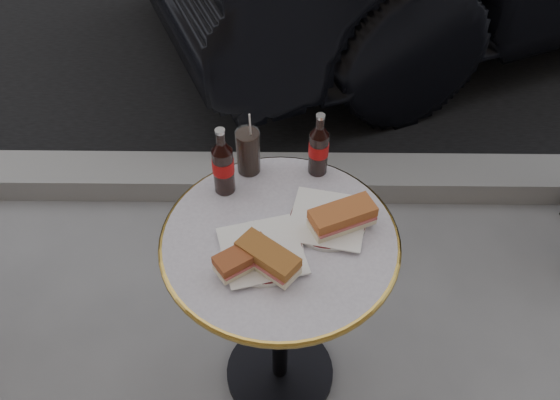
{
  "coord_description": "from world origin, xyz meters",
  "views": [
    {
      "loc": [
        0.01,
        -1.02,
        1.96
      ],
      "look_at": [
        0.0,
        0.05,
        0.82
      ],
      "focal_mm": 40.0,
      "sensor_mm": 36.0,
      "label": 1
    }
  ],
  "objects_px": {
    "plate_right": "(328,220)",
    "plate_left": "(262,252)",
    "bistro_table": "(280,316)",
    "cola_bottle_left": "(223,161)",
    "cola_bottle_right": "(319,144)",
    "cola_glass": "(248,151)"
  },
  "relations": [
    {
      "from": "plate_left",
      "to": "bistro_table",
      "type": "bearing_deg",
      "value": 50.4
    },
    {
      "from": "bistro_table",
      "to": "cola_bottle_right",
      "type": "height_order",
      "value": "cola_bottle_right"
    },
    {
      "from": "cola_glass",
      "to": "plate_left",
      "type": "bearing_deg",
      "value": -81.28
    },
    {
      "from": "plate_right",
      "to": "plate_left",
      "type": "bearing_deg",
      "value": -147.52
    },
    {
      "from": "bistro_table",
      "to": "plate_right",
      "type": "xyz_separation_m",
      "value": [
        0.13,
        0.05,
        0.37
      ]
    },
    {
      "from": "plate_left",
      "to": "plate_right",
      "type": "distance_m",
      "value": 0.2
    },
    {
      "from": "bistro_table",
      "to": "cola_bottle_left",
      "type": "height_order",
      "value": "cola_bottle_left"
    },
    {
      "from": "plate_left",
      "to": "cola_bottle_right",
      "type": "relative_size",
      "value": 1.03
    },
    {
      "from": "bistro_table",
      "to": "plate_left",
      "type": "distance_m",
      "value": 0.38
    },
    {
      "from": "plate_right",
      "to": "cola_bottle_right",
      "type": "bearing_deg",
      "value": 96.42
    },
    {
      "from": "bistro_table",
      "to": "cola_glass",
      "type": "xyz_separation_m",
      "value": [
        -0.09,
        0.25,
        0.44
      ]
    },
    {
      "from": "cola_bottle_left",
      "to": "cola_glass",
      "type": "xyz_separation_m",
      "value": [
        0.06,
        0.08,
        -0.04
      ]
    },
    {
      "from": "plate_left",
      "to": "cola_glass",
      "type": "distance_m",
      "value": 0.31
    },
    {
      "from": "cola_bottle_left",
      "to": "cola_bottle_right",
      "type": "height_order",
      "value": "cola_bottle_left"
    },
    {
      "from": "plate_right",
      "to": "bistro_table",
      "type": "bearing_deg",
      "value": -156.41
    },
    {
      "from": "plate_left",
      "to": "cola_glass",
      "type": "bearing_deg",
      "value": 98.72
    },
    {
      "from": "cola_bottle_right",
      "to": "cola_glass",
      "type": "xyz_separation_m",
      "value": [
        -0.19,
        0.0,
        -0.03
      ]
    },
    {
      "from": "plate_right",
      "to": "cola_bottle_right",
      "type": "height_order",
      "value": "cola_bottle_right"
    },
    {
      "from": "cola_bottle_right",
      "to": "plate_right",
      "type": "bearing_deg",
      "value": -83.58
    },
    {
      "from": "plate_right",
      "to": "cola_glass",
      "type": "bearing_deg",
      "value": 137.89
    },
    {
      "from": "bistro_table",
      "to": "plate_right",
      "type": "distance_m",
      "value": 0.4
    },
    {
      "from": "plate_left",
      "to": "cola_glass",
      "type": "height_order",
      "value": "cola_glass"
    }
  ]
}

